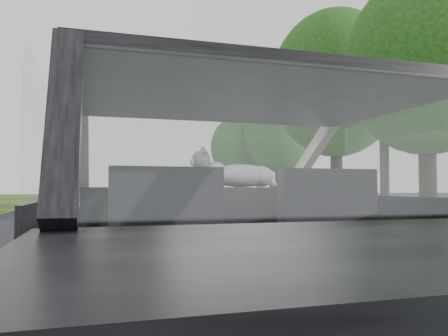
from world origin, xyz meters
TOP-DOWN VIEW (x-y plane):
  - subject_car at (0.00, 0.00)m, footprint 1.80×4.00m
  - dashboard at (0.00, 0.62)m, footprint 1.58×0.45m
  - driver_seat at (-0.40, -0.29)m, footprint 0.50×0.72m
  - passenger_seat at (0.40, -0.29)m, footprint 0.50×0.72m
  - steering_wheel at (-0.40, 0.33)m, footprint 0.36×0.36m
  - cat at (0.28, 0.60)m, footprint 0.64×0.22m
  - guardrail at (4.30, 10.00)m, footprint 0.05×90.00m
  - other_car at (0.76, 17.99)m, footprint 2.24×4.49m
  - highway_sign at (5.23, 25.06)m, footprint 0.27×0.95m
  - utility_pole at (8.05, 9.45)m, footprint 0.33×0.33m
  - tree_0 at (8.90, 8.55)m, footprint 5.52×5.52m
  - tree_1 at (9.66, 15.02)m, footprint 7.53×7.53m
  - tree_2 at (10.39, 31.52)m, footprint 5.00×5.00m
  - tree_3 at (12.67, 28.42)m, footprint 6.94×6.94m

SIDE VIEW (x-z plane):
  - guardrail at x=4.30m, z-range 0.42..0.74m
  - other_car at x=0.76m, z-range 0.00..1.42m
  - subject_car at x=0.00m, z-range 0.00..1.45m
  - dashboard at x=0.00m, z-range 0.70..1.00m
  - driver_seat at x=-0.40m, z-range 0.67..1.09m
  - passenger_seat at x=0.40m, z-range 0.67..1.09m
  - steering_wheel at x=-0.40m, z-range 0.90..0.94m
  - cat at x=0.28m, z-range 0.95..1.23m
  - highway_sign at x=5.23m, z-range 0.00..2.37m
  - tree_2 at x=10.39m, z-range 0.00..6.65m
  - tree_0 at x=8.90m, z-range 0.00..7.34m
  - tree_3 at x=12.67m, z-range 0.00..8.02m
  - tree_1 at x=9.66m, z-range 0.00..8.81m
  - utility_pole at x=8.05m, z-range 0.00..8.82m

